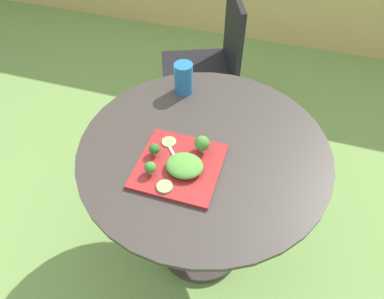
{
  "coord_description": "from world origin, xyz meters",
  "views": [
    {
      "loc": [
        0.22,
        -0.87,
        1.73
      ],
      "look_at": [
        -0.03,
        -0.06,
        0.79
      ],
      "focal_mm": 33.03,
      "sensor_mm": 36.0,
      "label": 1
    }
  ],
  "objects_px": {
    "drinking_glass": "(184,80)",
    "fork": "(174,155)",
    "patio_chair": "(213,58)",
    "salad_plate": "(179,166)"
  },
  "relations": [
    {
      "from": "patio_chair",
      "to": "drinking_glass",
      "type": "relative_size",
      "value": 6.6
    },
    {
      "from": "patio_chair",
      "to": "fork",
      "type": "relative_size",
      "value": 7.16
    },
    {
      "from": "salad_plate",
      "to": "drinking_glass",
      "type": "height_order",
      "value": "drinking_glass"
    },
    {
      "from": "salad_plate",
      "to": "fork",
      "type": "distance_m",
      "value": 0.05
    },
    {
      "from": "drinking_glass",
      "to": "fork",
      "type": "relative_size",
      "value": 1.08
    },
    {
      "from": "drinking_glass",
      "to": "salad_plate",
      "type": "bearing_deg",
      "value": -74.12
    },
    {
      "from": "salad_plate",
      "to": "fork",
      "type": "bearing_deg",
      "value": 131.36
    },
    {
      "from": "patio_chair",
      "to": "drinking_glass",
      "type": "xyz_separation_m",
      "value": [
        0.02,
        -0.63,
        0.29
      ]
    },
    {
      "from": "drinking_glass",
      "to": "fork",
      "type": "height_order",
      "value": "drinking_glass"
    },
    {
      "from": "patio_chair",
      "to": "salad_plate",
      "type": "xyz_separation_m",
      "value": [
        0.14,
        -1.05,
        0.24
      ]
    }
  ]
}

